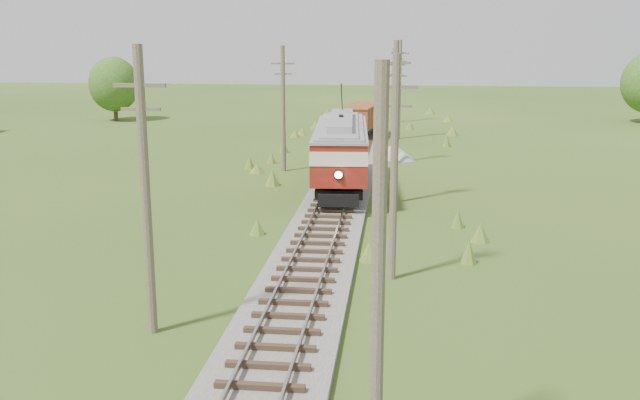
# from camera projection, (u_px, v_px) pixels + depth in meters

# --- Properties ---
(railbed_main) EXTENTS (3.60, 96.00, 0.57)m
(railbed_main) POSITION_uv_depth(u_px,v_px,m) (341.00, 187.00, 43.53)
(railbed_main) COLOR #605B54
(railbed_main) RESTS_ON ground
(streetcar) EXTENTS (3.87, 13.24, 6.00)m
(streetcar) POSITION_uv_depth(u_px,v_px,m) (341.00, 146.00, 42.71)
(streetcar) COLOR black
(streetcar) RESTS_ON ground
(gondola) EXTENTS (3.40, 7.82, 2.51)m
(gondola) POSITION_uv_depth(u_px,v_px,m) (362.00, 117.00, 65.37)
(gondola) COLOR black
(gondola) RESTS_ON ground
(gravel_pile) EXTENTS (3.09, 3.28, 1.13)m
(gravel_pile) POSITION_uv_depth(u_px,v_px,m) (395.00, 152.00, 54.89)
(gravel_pile) COLOR gray
(gravel_pile) RESTS_ON ground
(utility_pole_r_1) EXTENTS (0.30, 0.30, 8.80)m
(utility_pole_r_1) POSITION_uv_depth(u_px,v_px,m) (378.00, 284.00, 14.17)
(utility_pole_r_1) COLOR brown
(utility_pole_r_1) RESTS_ON ground
(utility_pole_r_2) EXTENTS (1.60, 0.30, 8.60)m
(utility_pole_r_2) POSITION_uv_depth(u_px,v_px,m) (394.00, 167.00, 26.73)
(utility_pole_r_2) COLOR brown
(utility_pole_r_2) RESTS_ON ground
(utility_pole_r_3) EXTENTS (1.60, 0.30, 9.00)m
(utility_pole_r_3) POSITION_uv_depth(u_px,v_px,m) (395.00, 121.00, 39.29)
(utility_pole_r_3) COLOR brown
(utility_pole_r_3) RESTS_ON ground
(utility_pole_r_4) EXTENTS (1.60, 0.30, 8.40)m
(utility_pole_r_4) POSITION_uv_depth(u_px,v_px,m) (393.00, 105.00, 51.97)
(utility_pole_r_4) COLOR brown
(utility_pole_r_4) RESTS_ON ground
(utility_pole_r_5) EXTENTS (1.60, 0.30, 8.90)m
(utility_pole_r_5) POSITION_uv_depth(u_px,v_px,m) (399.00, 89.00, 64.46)
(utility_pole_r_5) COLOR brown
(utility_pole_r_5) RESTS_ON ground
(utility_pole_r_6) EXTENTS (1.60, 0.30, 8.70)m
(utility_pole_r_6) POSITION_uv_depth(u_px,v_px,m) (398.00, 81.00, 77.09)
(utility_pole_r_6) COLOR brown
(utility_pole_r_6) RESTS_ON ground
(utility_pole_l_a) EXTENTS (1.60, 0.30, 9.00)m
(utility_pole_l_a) POSITION_uv_depth(u_px,v_px,m) (145.00, 191.00, 21.68)
(utility_pole_l_a) COLOR brown
(utility_pole_l_a) RESTS_ON ground
(utility_pole_l_b) EXTENTS (1.60, 0.30, 8.60)m
(utility_pole_l_b) POSITION_uv_depth(u_px,v_px,m) (283.00, 108.00, 48.88)
(utility_pole_l_b) COLOR brown
(utility_pole_l_b) RESTS_ON ground
(tree_mid_a) EXTENTS (5.46, 5.46, 7.03)m
(tree_mid_a) POSITION_uv_depth(u_px,v_px,m) (114.00, 84.00, 78.62)
(tree_mid_a) COLOR #38281C
(tree_mid_a) RESTS_ON ground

